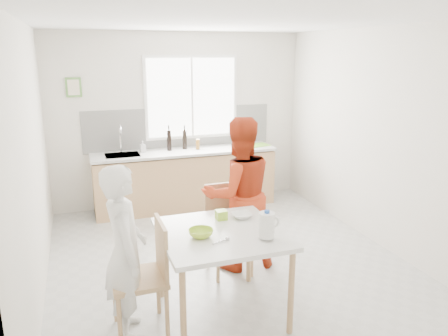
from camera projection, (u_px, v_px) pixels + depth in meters
The scene contains 21 objects.
ground at pixel (226, 259), 5.20m from camera, with size 4.50×4.50×0.00m, color #B7B7B2.
room_shell at pixel (226, 123), 4.78m from camera, with size 4.50×4.50×4.50m.
window at pixel (192, 97), 6.86m from camera, with size 1.50×0.06×1.30m.
backsplash at pixel (180, 128), 6.93m from camera, with size 3.00×0.02×0.65m, color white.
picture_frame at pixel (74, 87), 6.27m from camera, with size 0.22×0.03×0.28m.
kitchen_counter at pixel (185, 181), 6.87m from camera, with size 2.84×0.64×1.37m.
dining_table at pixel (221, 240), 3.94m from camera, with size 1.09×1.09×0.83m.
chair_left at pixel (147, 272), 3.78m from camera, with size 0.46×0.46×1.00m.
chair_far at pixel (227, 224), 4.86m from camera, with size 0.45×0.45×0.98m.
person_white at pixel (125, 252), 3.67m from camera, with size 0.56×0.37×1.53m, color white.
person_red at pixel (239, 194), 4.85m from camera, with size 0.84×0.65×1.73m, color red.
bowl_green at pixel (201, 233), 3.80m from camera, with size 0.22×0.22×0.07m, color #ACD831.
bowl_white at pixel (242, 216), 4.23m from camera, with size 0.20×0.20×0.05m, color white.
milk_jug at pixel (267, 225), 3.73m from camera, with size 0.19×0.14×0.24m.
green_box at pixel (221, 215), 4.19m from camera, with size 0.10×0.10×0.09m, color #A1D531.
spoon at pixel (220, 241), 3.69m from camera, with size 0.01×0.01×0.16m, color #A5A5AA.
cutting_board at pixel (258, 145), 7.10m from camera, with size 0.35×0.25×0.01m, color #7CD330.
wine_bottle_a at pixel (169, 140), 6.70m from camera, with size 0.07×0.07×0.32m, color black.
wine_bottle_b at pixel (185, 139), 6.81m from camera, with size 0.07×0.07×0.30m, color black.
jar_amber at pixel (198, 144), 6.81m from camera, with size 0.06×0.06×0.16m, color #8D5C1E.
soap_bottle at pixel (143, 147), 6.61m from camera, with size 0.08×0.08×0.17m, color #999999.
Camera 1 is at (-1.55, -4.48, 2.40)m, focal length 35.00 mm.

